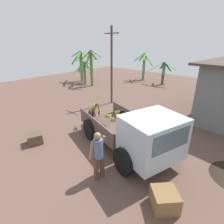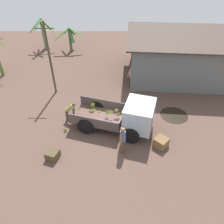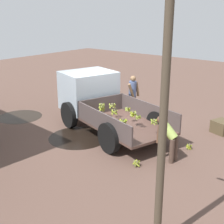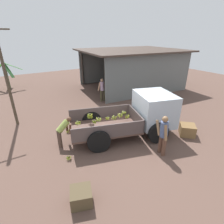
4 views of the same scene
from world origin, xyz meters
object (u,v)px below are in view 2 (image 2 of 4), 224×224
person_worker_loading (70,110)px  person_foreground_visitor (123,139)px  banana_bunch_on_ground_0 (65,130)px  wooden_crate_0 (53,155)px  cargo_truck (130,116)px  person_bystander_near_shed (131,76)px  utility_pole (50,58)px  wooden_crate_1 (161,142)px  banana_bunch_on_ground_1 (80,109)px

person_worker_loading → person_foreground_visitor: bearing=-38.8°
person_foreground_visitor → person_worker_loading: size_ratio=1.31×
banana_bunch_on_ground_0 → wooden_crate_0: bearing=-98.3°
cargo_truck → person_bystander_near_shed: (0.41, 4.97, -0.15)m
person_worker_loading → person_bystander_near_shed: (4.09, 4.04, 0.16)m
utility_pole → person_foreground_visitor: 7.79m
wooden_crate_1 → banana_bunch_on_ground_1: bearing=146.8°
utility_pole → person_bystander_near_shed: (5.69, 0.79, -1.77)m
person_foreground_visitor → banana_bunch_on_ground_1: (-2.71, 3.58, -0.83)m
person_foreground_visitor → cargo_truck: bearing=-96.2°
cargo_truck → banana_bunch_on_ground_1: cargo_truck is taller
person_foreground_visitor → wooden_crate_1: (2.15, 0.40, -0.67)m
banana_bunch_on_ground_0 → wooden_crate_1: bearing=-12.1°
person_worker_loading → banana_bunch_on_ground_0: bearing=-98.3°
utility_pole → wooden_crate_1: (6.92, -5.50, -2.42)m
cargo_truck → person_bystander_near_shed: size_ratio=3.12×
person_worker_loading → banana_bunch_on_ground_1: (0.46, 0.92, -0.65)m
banana_bunch_on_ground_1 → wooden_crate_1: wooden_crate_1 is taller
utility_pole → banana_bunch_on_ground_0: bearing=-71.8°
cargo_truck → person_worker_loading: 3.81m
person_foreground_visitor → wooden_crate_1: bearing=-159.1°
cargo_truck → person_bystander_near_shed: bearing=101.8°
person_bystander_near_shed → banana_bunch_on_ground_0: size_ratio=7.24×
person_foreground_visitor → wooden_crate_0: person_foreground_visitor is taller
person_worker_loading → person_bystander_near_shed: 5.75m
cargo_truck → wooden_crate_0: size_ratio=8.44×
cargo_truck → banana_bunch_on_ground_1: (-3.22, 1.86, -0.95)m
person_foreground_visitor → wooden_crate_1: person_foreground_visitor is taller
cargo_truck → banana_bunch_on_ground_0: cargo_truck is taller
utility_pole → cargo_truck: bearing=-38.4°
banana_bunch_on_ground_1 → wooden_crate_1: bearing=-33.2°
banana_bunch_on_ground_1 → wooden_crate_0: size_ratio=0.37×
wooden_crate_0 → wooden_crate_1: 5.85m
banana_bunch_on_ground_1 → cargo_truck: bearing=-30.0°
person_foreground_visitor → person_worker_loading: person_foreground_visitor is taller
utility_pole → person_bystander_near_shed: bearing=7.9°
cargo_truck → person_foreground_visitor: bearing=-90.1°
utility_pole → person_bystander_near_shed: utility_pole is taller
person_foreground_visitor → utility_pole: bearing=-40.8°
person_worker_loading → wooden_crate_1: size_ratio=1.91×
person_bystander_near_shed → person_foreground_visitor: bearing=174.0°
person_bystander_near_shed → wooden_crate_1: person_bystander_near_shed is taller
person_foreground_visitor → person_bystander_near_shed: 6.76m
banana_bunch_on_ground_0 → wooden_crate_0: (-0.29, -2.02, 0.13)m
banana_bunch_on_ground_1 → wooden_crate_0: 4.13m
wooden_crate_0 → wooden_crate_1: (5.79, 0.84, 0.04)m
person_bystander_near_shed → wooden_crate_0: bearing=149.2°
wooden_crate_1 → person_worker_loading: bearing=157.0°
person_worker_loading → wooden_crate_1: person_worker_loading is taller
cargo_truck → banana_bunch_on_ground_1: bearing=166.5°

